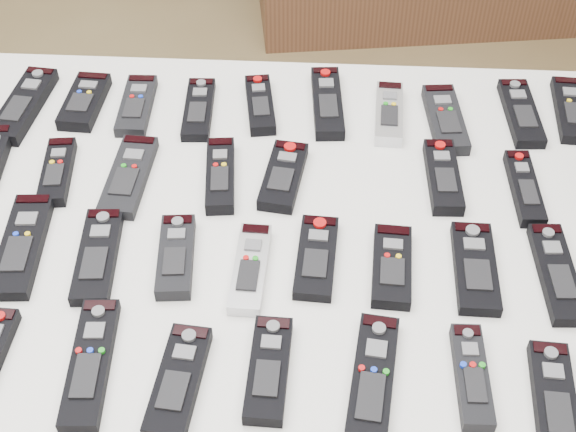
# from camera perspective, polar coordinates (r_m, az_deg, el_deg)

# --- Properties ---
(ground) EXTENTS (4.00, 4.00, 0.00)m
(ground) POSITION_cam_1_polar(r_m,az_deg,el_deg) (1.98, -3.63, -13.22)
(ground) COLOR olive
(ground) RESTS_ON ground
(table) EXTENTS (1.25, 0.88, 0.78)m
(table) POSITION_cam_1_polar(r_m,az_deg,el_deg) (1.30, 0.00, -2.40)
(table) COLOR white
(table) RESTS_ON ground
(remote_0) EXTENTS (0.08, 0.21, 0.02)m
(remote_0) POSITION_cam_1_polar(r_m,az_deg,el_deg) (1.54, -18.27, 7.50)
(remote_0) COLOR black
(remote_0) RESTS_ON table
(remote_1) EXTENTS (0.07, 0.15, 0.02)m
(remote_1) POSITION_cam_1_polar(r_m,az_deg,el_deg) (1.52, -14.27, 7.90)
(remote_1) COLOR black
(remote_1) RESTS_ON table
(remote_2) EXTENTS (0.06, 0.16, 0.02)m
(remote_2) POSITION_cam_1_polar(r_m,az_deg,el_deg) (1.50, -10.72, 7.73)
(remote_2) COLOR black
(remote_2) RESTS_ON table
(remote_3) EXTENTS (0.06, 0.17, 0.02)m
(remote_3) POSITION_cam_1_polar(r_m,az_deg,el_deg) (1.47, -6.37, 7.56)
(remote_3) COLOR black
(remote_3) RESTS_ON table
(remote_4) EXTENTS (0.07, 0.16, 0.02)m
(remote_4) POSITION_cam_1_polar(r_m,az_deg,el_deg) (1.47, -2.00, 7.91)
(remote_4) COLOR black
(remote_4) RESTS_ON table
(remote_5) EXTENTS (0.07, 0.19, 0.02)m
(remote_5) POSITION_cam_1_polar(r_m,az_deg,el_deg) (1.48, 2.81, 8.05)
(remote_5) COLOR black
(remote_5) RESTS_ON table
(remote_6) EXTENTS (0.06, 0.16, 0.02)m
(remote_6) POSITION_cam_1_polar(r_m,az_deg,el_deg) (1.46, 7.19, 7.23)
(remote_6) COLOR #B7B7BC
(remote_6) RESTS_ON table
(remote_7) EXTENTS (0.07, 0.18, 0.02)m
(remote_7) POSITION_cam_1_polar(r_m,az_deg,el_deg) (1.46, 11.12, 6.77)
(remote_7) COLOR black
(remote_7) RESTS_ON table
(remote_8) EXTENTS (0.06, 0.18, 0.02)m
(remote_8) POSITION_cam_1_polar(r_m,az_deg,el_deg) (1.51, 16.24, 7.05)
(remote_8) COLOR black
(remote_8) RESTS_ON table
(remote_9) EXTENTS (0.07, 0.18, 0.02)m
(remote_9) POSITION_cam_1_polar(r_m,az_deg,el_deg) (1.55, 19.61, 7.11)
(remote_9) COLOR black
(remote_9) RESTS_ON table
(remote_11) EXTENTS (0.06, 0.15, 0.02)m
(remote_11) POSITION_cam_1_polar(r_m,az_deg,el_deg) (1.39, -16.09, 3.05)
(remote_11) COLOR black
(remote_11) RESTS_ON table
(remote_12) EXTENTS (0.07, 0.19, 0.02)m
(remote_12) POSITION_cam_1_polar(r_m,az_deg,el_deg) (1.35, -11.25, 2.81)
(remote_12) COLOR black
(remote_12) RESTS_ON table
(remote_13) EXTENTS (0.06, 0.17, 0.02)m
(remote_13) POSITION_cam_1_polar(r_m,az_deg,el_deg) (1.33, -4.84, 2.91)
(remote_13) COLOR black
(remote_13) RESTS_ON table
(remote_14) EXTENTS (0.08, 0.16, 0.02)m
(remote_14) POSITION_cam_1_polar(r_m,az_deg,el_deg) (1.32, -0.33, 2.86)
(remote_14) COLOR black
(remote_14) RESTS_ON table
(remote_15) EXTENTS (0.06, 0.16, 0.02)m
(remote_15) POSITION_cam_1_polar(r_m,az_deg,el_deg) (1.35, 10.98, 2.77)
(remote_15) COLOR black
(remote_15) RESTS_ON table
(remote_16) EXTENTS (0.05, 0.17, 0.02)m
(remote_16) POSITION_cam_1_polar(r_m,az_deg,el_deg) (1.36, 16.47, 1.93)
(remote_16) COLOR black
(remote_16) RESTS_ON table
(remote_19) EXTENTS (0.07, 0.20, 0.02)m
(remote_19) POSITION_cam_1_polar(r_m,az_deg,el_deg) (1.28, -18.37, -1.98)
(remote_19) COLOR black
(remote_19) RESTS_ON table
(remote_20) EXTENTS (0.07, 0.18, 0.02)m
(remote_20) POSITION_cam_1_polar(r_m,az_deg,el_deg) (1.24, -13.38, -2.75)
(remote_20) COLOR black
(remote_20) RESTS_ON table
(remote_21) EXTENTS (0.06, 0.16, 0.02)m
(remote_21) POSITION_cam_1_polar(r_m,az_deg,el_deg) (1.21, -7.97, -2.85)
(remote_21) COLOR black
(remote_21) RESTS_ON table
(remote_22) EXTENTS (0.05, 0.17, 0.02)m
(remote_22) POSITION_cam_1_polar(r_m,az_deg,el_deg) (1.19, -2.70, -3.74)
(remote_22) COLOR #B7B7BC
(remote_22) RESTS_ON table
(remote_23) EXTENTS (0.07, 0.16, 0.02)m
(remote_23) POSITION_cam_1_polar(r_m,az_deg,el_deg) (1.20, 2.03, -2.95)
(remote_23) COLOR black
(remote_23) RESTS_ON table
(remote_24) EXTENTS (0.06, 0.15, 0.02)m
(remote_24) POSITION_cam_1_polar(r_m,az_deg,el_deg) (1.20, 7.40, -3.55)
(remote_24) COLOR black
(remote_24) RESTS_ON table
(remote_25) EXTENTS (0.06, 0.17, 0.02)m
(remote_25) POSITION_cam_1_polar(r_m,az_deg,el_deg) (1.22, 13.17, -3.60)
(remote_25) COLOR black
(remote_25) RESTS_ON table
(remote_26) EXTENTS (0.06, 0.19, 0.02)m
(remote_26) POSITION_cam_1_polar(r_m,az_deg,el_deg) (1.24, 18.56, -3.88)
(remote_26) COLOR black
(remote_26) RESTS_ON table
(remote_30) EXTENTS (0.06, 0.20, 0.02)m
(remote_30) POSITION_cam_1_polar(r_m,az_deg,el_deg) (1.12, -13.86, -10.08)
(remote_30) COLOR black
(remote_30) RESTS_ON table
(remote_31) EXTENTS (0.07, 0.17, 0.02)m
(remote_31) POSITION_cam_1_polar(r_m,az_deg,el_deg) (1.08, -7.79, -11.53)
(remote_31) COLOR black
(remote_31) RESTS_ON table
(remote_32) EXTENTS (0.06, 0.16, 0.02)m
(remote_32) POSITION_cam_1_polar(r_m,az_deg,el_deg) (1.08, -1.39, -10.85)
(remote_32) COLOR black
(remote_32) RESTS_ON table
(remote_33) EXTENTS (0.08, 0.21, 0.02)m
(remote_33) POSITION_cam_1_polar(r_m,az_deg,el_deg) (1.07, 6.01, -11.67)
(remote_33) COLOR black
(remote_33) RESTS_ON table
(remote_34) EXTENTS (0.04, 0.15, 0.02)m
(remote_34) POSITION_cam_1_polar(r_m,az_deg,el_deg) (1.10, 12.93, -11.04)
(remote_34) COLOR black
(remote_34) RESTS_ON table
(remote_35) EXTENTS (0.06, 0.18, 0.02)m
(remote_35) POSITION_cam_1_polar(r_m,az_deg,el_deg) (1.11, 18.43, -12.38)
(remote_35) COLOR black
(remote_35) RESTS_ON table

